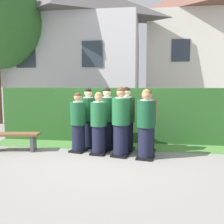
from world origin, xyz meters
The scene contains 14 objects.
ground_plane centered at (0.00, 0.00, 0.00)m, with size 60.00×60.00×0.00m, color gray.
student_front_row_0 centered at (-0.88, 0.18, 0.74)m, with size 0.46×0.52×1.55m.
student_front_row_1 centered at (-0.30, 0.03, 0.75)m, with size 0.42×0.50×1.57m.
student_front_row_2 centered at (0.27, -0.05, 0.81)m, with size 0.50×0.58×1.70m.
student_front_row_3 centered at (0.87, -0.19, 0.78)m, with size 0.46×0.56×1.65m.
student_rear_row_0 centered at (-0.72, 0.67, 0.79)m, with size 0.48×0.55×1.65m.
student_rear_row_1 centered at (-0.18, 0.55, 0.80)m, with size 0.49×0.56×1.67m.
student_rear_row_2 centered at (0.35, 0.46, 0.81)m, with size 0.46×0.53×1.69m.
student_in_red_blazer centered at (0.91, 0.37, 0.77)m, with size 0.45×0.52×1.62m.
hedge centered at (0.00, 1.67, 0.82)m, with size 7.30×0.70×1.64m.
school_building_main centered at (-2.95, 6.47, 3.53)m, with size 7.06×4.03×6.87m.
school_building_annex centered at (3.88, 9.23, 3.76)m, with size 6.50×4.69×7.35m.
wooden_bench centered at (-2.62, -0.02, 0.35)m, with size 1.44×0.56×0.48m.
lawn_strip centered at (0.00, 0.87, 0.00)m, with size 7.30×0.90×0.01m, color #477A38.
Camera 1 is at (0.90, -6.07, 1.78)m, focal length 40.25 mm.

